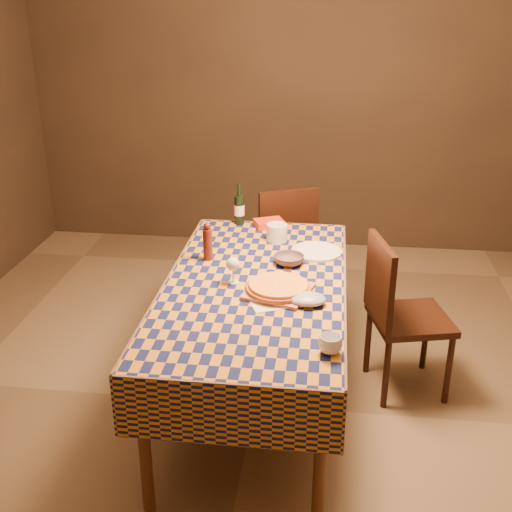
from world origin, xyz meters
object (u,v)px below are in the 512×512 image
(dining_table, at_px, (255,296))
(chair_far, at_px, (283,241))
(white_plate, at_px, (316,252))
(cutting_board, at_px, (278,291))
(wine_bottle, at_px, (239,209))
(pizza, at_px, (278,287))
(bowl, at_px, (289,260))
(chair_right, at_px, (397,309))

(dining_table, height_order, chair_far, chair_far)
(dining_table, bearing_deg, white_plate, 55.19)
(cutting_board, xyz_separation_m, wine_bottle, (-0.34, 0.97, 0.09))
(wine_bottle, xyz_separation_m, chair_far, (0.26, 0.35, -0.35))
(cutting_board, xyz_separation_m, pizza, (0.00, 0.00, 0.02))
(bowl, distance_m, chair_far, 1.00)
(cutting_board, height_order, wine_bottle, wine_bottle)
(chair_right, bearing_deg, cutting_board, -149.40)
(pizza, height_order, white_plate, pizza)
(cutting_board, distance_m, chair_far, 1.35)
(bowl, bearing_deg, cutting_board, -93.96)
(cutting_board, relative_size, white_plate, 1.02)
(chair_far, xyz_separation_m, chair_right, (0.72, -0.94, 0.00))
(pizza, bearing_deg, white_plate, 72.44)
(cutting_board, relative_size, chair_right, 0.32)
(cutting_board, bearing_deg, chair_right, 30.60)
(bowl, xyz_separation_m, chair_right, (0.61, 0.01, -0.27))
(wine_bottle, distance_m, chair_far, 0.56)
(dining_table, distance_m, pizza, 0.20)
(cutting_board, height_order, chair_right, chair_right)
(cutting_board, bearing_deg, wine_bottle, 109.36)
(wine_bottle, height_order, chair_right, wine_bottle)
(dining_table, relative_size, wine_bottle, 6.97)
(white_plate, bearing_deg, chair_right, -19.27)
(bowl, height_order, wine_bottle, wine_bottle)
(cutting_board, xyz_separation_m, bowl, (0.03, 0.36, 0.02))
(wine_bottle, bearing_deg, chair_far, 53.75)
(dining_table, distance_m, white_plate, 0.54)
(pizza, distance_m, chair_right, 0.79)
(white_plate, xyz_separation_m, chair_far, (-0.26, 0.78, -0.26))
(dining_table, bearing_deg, wine_bottle, 103.53)
(pizza, relative_size, wine_bottle, 1.27)
(chair_far, bearing_deg, pizza, -86.36)
(pizza, relative_size, white_plate, 1.15)
(dining_table, distance_m, chair_right, 0.84)
(bowl, relative_size, white_plate, 0.58)
(cutting_board, bearing_deg, bowl, 86.04)
(cutting_board, distance_m, white_plate, 0.57)
(cutting_board, height_order, white_plate, cutting_board)
(bowl, xyz_separation_m, white_plate, (0.15, 0.18, -0.02))
(wine_bottle, bearing_deg, chair_right, -31.17)
(chair_far, bearing_deg, wine_bottle, -126.25)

